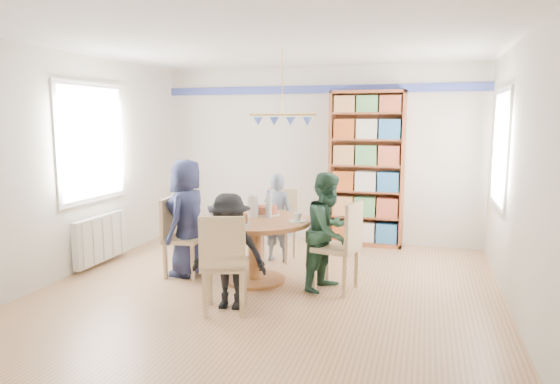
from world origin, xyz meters
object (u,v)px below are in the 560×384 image
at_px(chair_near, 224,260).
at_px(person_right, 328,231).
at_px(chair_right, 343,242).
at_px(bookshelf, 366,170).
at_px(person_left, 187,218).
at_px(radiator, 101,238).
at_px(chair_far, 281,221).
at_px(person_near, 229,251).
at_px(person_far, 278,218).
at_px(dining_table, 255,235).
at_px(chair_left, 177,233).

distance_m(chair_near, person_right, 1.31).
height_order(chair_right, bookshelf, bookshelf).
bearing_deg(person_left, radiator, -91.62).
bearing_deg(chair_far, person_left, -131.09).
bearing_deg(person_near, person_far, 83.80).
bearing_deg(person_right, chair_far, 57.85).
bearing_deg(bookshelf, person_right, -94.31).
distance_m(chair_right, chair_near, 1.42).
xyz_separation_m(dining_table, person_left, (-0.88, 0.02, 0.15)).
distance_m(chair_right, person_near, 1.31).
height_order(chair_right, person_far, person_far).
distance_m(chair_left, chair_near, 1.43).
xyz_separation_m(dining_table, chair_right, (1.04, -0.03, -0.00)).
relative_size(person_right, bookshelf, 0.57).
relative_size(chair_left, bookshelf, 0.41).
bearing_deg(bookshelf, chair_left, -133.17).
xyz_separation_m(chair_right, person_far, (-1.04, 0.93, 0.04)).
bearing_deg(chair_right, person_far, 138.09).
bearing_deg(person_right, radiator, 106.83).
relative_size(chair_right, person_far, 0.84).
xyz_separation_m(radiator, person_right, (3.04, -0.10, 0.31)).
bearing_deg(chair_left, person_left, 25.87).
height_order(chair_left, person_right, person_right).
bearing_deg(chair_left, person_far, 43.01).
xyz_separation_m(radiator, chair_right, (3.21, -0.11, 0.20)).
bearing_deg(dining_table, person_left, 178.39).
distance_m(dining_table, chair_left, 1.00).
bearing_deg(person_far, dining_table, 96.94).
distance_m(person_left, bookshelf, 2.87).
bearing_deg(radiator, dining_table, -2.26).
bearing_deg(person_near, chair_right, 32.42).
height_order(radiator, chair_far, chair_far).
height_order(chair_far, person_left, person_left).
relative_size(chair_right, person_right, 0.76).
bearing_deg(chair_far, bookshelf, 46.68).
distance_m(radiator, person_right, 3.05).
xyz_separation_m(chair_left, chair_near, (1.03, -0.99, 0.02)).
height_order(chair_left, chair_right, chair_right).
bearing_deg(person_left, chair_right, 89.51).
xyz_separation_m(chair_left, person_far, (1.00, 0.93, 0.07)).
height_order(person_far, person_near, person_far).
relative_size(dining_table, chair_left, 1.36).
xyz_separation_m(radiator, person_near, (2.19, -0.95, 0.24)).
distance_m(chair_right, person_left, 1.93).
distance_m(radiator, chair_left, 1.19).
bearing_deg(radiator, person_near, -23.30).
relative_size(radiator, person_left, 0.70).
xyz_separation_m(radiator, dining_table, (2.17, -0.09, 0.21)).
distance_m(person_left, person_near, 1.27).
xyz_separation_m(chair_far, person_far, (-0.00, -0.14, 0.07)).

